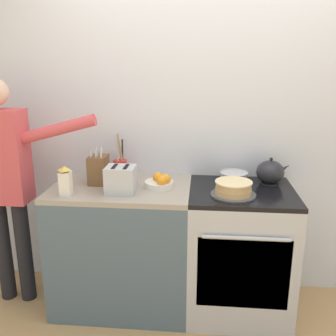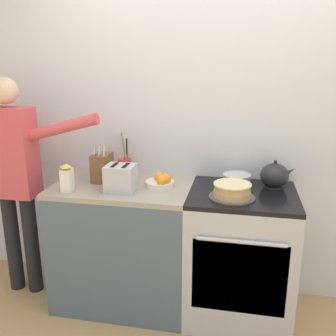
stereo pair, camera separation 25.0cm
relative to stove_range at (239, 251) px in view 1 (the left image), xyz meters
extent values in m
plane|color=tan|center=(-0.24, -0.31, -0.46)|extent=(16.00, 16.00, 0.00)
cube|color=silver|center=(-0.24, 0.34, 0.84)|extent=(8.00, 0.04, 2.60)
cube|color=#4C6070|center=(-0.84, 0.00, -0.02)|extent=(0.97, 0.63, 0.88)
cube|color=#9E9384|center=(-0.84, 0.00, 0.44)|extent=(0.97, 0.63, 0.03)
cube|color=#B7BABF|center=(0.00, 0.00, -0.02)|extent=(0.71, 0.63, 0.89)
cube|color=black|center=(0.00, -0.31, 0.01)|extent=(0.58, 0.01, 0.49)
cylinder|color=#B7BABF|center=(0.00, -0.33, 0.27)|extent=(0.53, 0.02, 0.02)
cube|color=black|center=(0.00, 0.00, 0.44)|extent=(0.71, 0.63, 0.03)
cylinder|color=#4C4C51|center=(-0.07, -0.11, 0.46)|extent=(0.29, 0.29, 0.01)
cylinder|color=tan|center=(-0.07, -0.11, 0.49)|extent=(0.23, 0.23, 0.04)
cylinder|color=tan|center=(-0.07, -0.11, 0.53)|extent=(0.23, 0.23, 0.04)
cylinder|color=beige|center=(-0.07, -0.11, 0.55)|extent=(0.24, 0.24, 0.01)
cylinder|color=#232328|center=(0.21, 0.17, 0.46)|extent=(0.14, 0.14, 0.01)
ellipsoid|color=#232328|center=(0.21, 0.17, 0.54)|extent=(0.20, 0.20, 0.17)
cone|color=#232328|center=(0.30, 0.17, 0.57)|extent=(0.10, 0.04, 0.09)
sphere|color=black|center=(0.21, 0.17, 0.64)|extent=(0.02, 0.02, 0.02)
cylinder|color=#B7BABF|center=(-0.05, 0.15, 0.50)|extent=(0.19, 0.19, 0.07)
torus|color=#B7BABF|center=(-0.05, 0.15, 0.54)|extent=(0.20, 0.20, 0.01)
cube|color=brown|center=(-1.01, 0.06, 0.56)|extent=(0.12, 0.17, 0.20)
cylinder|color=#B2B2B7|center=(-1.04, 0.02, 0.69)|extent=(0.01, 0.03, 0.06)
cylinder|color=#B2B2B7|center=(-1.01, 0.02, 0.69)|extent=(0.01, 0.03, 0.07)
cylinder|color=#B2B2B7|center=(-0.97, 0.02, 0.70)|extent=(0.01, 0.04, 0.08)
cylinder|color=#B2B2B7|center=(-1.04, 0.06, 0.69)|extent=(0.01, 0.03, 0.06)
cylinder|color=#B2B2B7|center=(-1.01, 0.05, 0.70)|extent=(0.01, 0.04, 0.08)
cylinder|color=red|center=(-0.88, 0.20, 0.53)|extent=(0.10, 0.10, 0.14)
cylinder|color=#B7BABF|center=(-0.90, 0.18, 0.65)|extent=(0.03, 0.04, 0.28)
cylinder|color=#A37A51|center=(-0.87, 0.18, 0.66)|extent=(0.05, 0.05, 0.29)
cylinder|color=black|center=(-0.86, 0.20, 0.63)|extent=(0.02, 0.04, 0.25)
cylinder|color=#A37A51|center=(-0.87, 0.18, 0.63)|extent=(0.04, 0.03, 0.25)
cylinder|color=silver|center=(-0.57, 0.01, 0.48)|extent=(0.20, 0.20, 0.04)
sphere|color=orange|center=(-0.58, 0.03, 0.52)|extent=(0.07, 0.07, 0.07)
sphere|color=orange|center=(-0.54, -0.05, 0.52)|extent=(0.07, 0.07, 0.07)
sphere|color=orange|center=(-0.53, -0.02, 0.52)|extent=(0.07, 0.07, 0.07)
sphere|color=orange|center=(-0.52, -0.01, 0.52)|extent=(0.08, 0.08, 0.08)
cube|color=#B7BABF|center=(-0.81, -0.12, 0.55)|extent=(0.19, 0.17, 0.18)
cube|color=black|center=(-0.85, -0.12, 0.64)|extent=(0.02, 0.12, 0.00)
cube|color=black|center=(-0.77, -0.12, 0.64)|extent=(0.02, 0.12, 0.00)
cube|color=black|center=(-0.91, -0.12, 0.58)|extent=(0.02, 0.02, 0.01)
cube|color=white|center=(-1.15, -0.21, 0.54)|extent=(0.07, 0.07, 0.15)
pyramid|color=#E0BC4C|center=(-1.15, -0.21, 0.64)|extent=(0.07, 0.07, 0.03)
cylinder|color=black|center=(-1.74, -0.03, -0.06)|extent=(0.11, 0.11, 0.79)
cylinder|color=black|center=(-1.58, -0.03, -0.06)|extent=(0.11, 0.11, 0.79)
cube|color=#D14C51|center=(-1.66, -0.03, 0.66)|extent=(0.34, 0.20, 0.66)
cylinder|color=#D14C51|center=(-1.26, -0.03, 0.86)|extent=(0.56, 0.08, 0.22)
camera|label=1|loc=(-0.28, -2.43, 1.30)|focal=40.00mm
camera|label=2|loc=(-0.03, -2.39, 1.30)|focal=40.00mm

